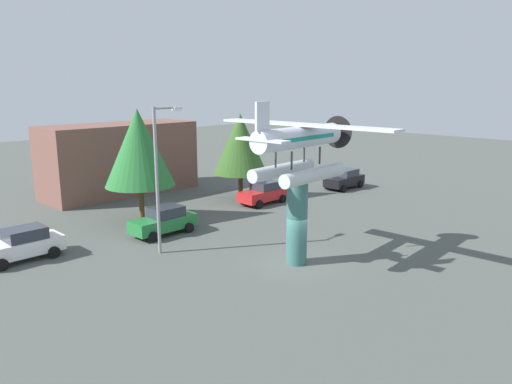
% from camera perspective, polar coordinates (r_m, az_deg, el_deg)
% --- Properties ---
extents(ground_plane, '(140.00, 140.00, 0.00)m').
position_cam_1_polar(ground_plane, '(26.32, 4.72, -8.28)').
color(ground_plane, '#4C514C').
extents(display_pedestal, '(1.10, 1.10, 4.56)m').
position_cam_1_polar(display_pedestal, '(25.61, 4.81, -3.51)').
color(display_pedestal, '#386B66').
rests_on(display_pedestal, ground).
extents(floatplane_monument, '(6.96, 10.44, 4.00)m').
position_cam_1_polar(floatplane_monument, '(24.92, 5.16, 5.32)').
color(floatplane_monument, silver).
rests_on(floatplane_monument, display_pedestal).
extents(car_near_white, '(4.20, 2.02, 1.76)m').
position_cam_1_polar(car_near_white, '(29.29, -25.67, -5.53)').
color(car_near_white, white).
rests_on(car_near_white, ground).
extents(car_mid_green, '(4.20, 2.02, 1.76)m').
position_cam_1_polar(car_mid_green, '(31.43, -10.73, -3.30)').
color(car_mid_green, '#237A38').
rests_on(car_mid_green, ground).
extents(car_far_red, '(4.20, 2.02, 1.76)m').
position_cam_1_polar(car_far_red, '(38.76, 0.89, -0.07)').
color(car_far_red, red).
rests_on(car_far_red, ground).
extents(car_distant_black, '(4.20, 2.02, 1.76)m').
position_cam_1_polar(car_distant_black, '(45.13, 10.34, 1.52)').
color(car_distant_black, black).
rests_on(car_distant_black, ground).
extents(streetlight_primary, '(1.84, 0.28, 8.16)m').
position_cam_1_polar(streetlight_primary, '(27.18, -11.24, 2.52)').
color(streetlight_primary, gray).
rests_on(streetlight_primary, ground).
extents(storefront_building, '(13.02, 5.00, 6.03)m').
position_cam_1_polar(storefront_building, '(43.83, -15.63, 3.77)').
color(storefront_building, brown).
rests_on(storefront_building, ground).
extents(tree_east, '(4.73, 4.73, 7.77)m').
position_cam_1_polar(tree_east, '(33.95, -13.57, 5.06)').
color(tree_east, brown).
rests_on(tree_east, ground).
extents(tree_center_back, '(4.42, 4.42, 7.04)m').
position_cam_1_polar(tree_center_back, '(39.87, -1.86, 5.67)').
color(tree_center_back, brown).
rests_on(tree_center_back, ground).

